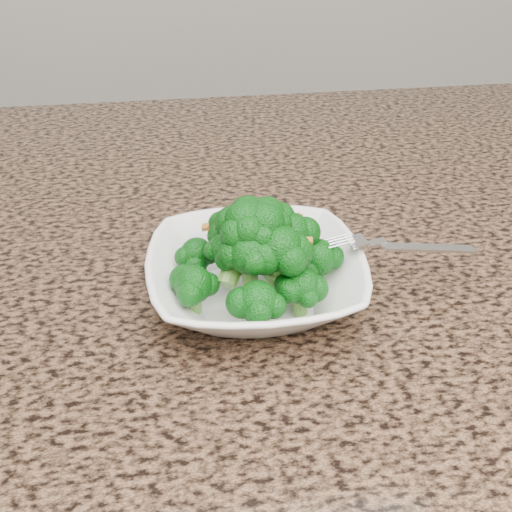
{
  "coord_description": "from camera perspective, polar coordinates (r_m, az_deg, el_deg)",
  "views": [
    {
      "loc": [
        0.03,
        -0.28,
        1.27
      ],
      "look_at": [
        0.1,
        0.22,
        0.95
      ],
      "focal_mm": 45.0,
      "sensor_mm": 36.0,
      "label": 1
    }
  ],
  "objects": [
    {
      "name": "granite_counter",
      "position": [
        0.69,
        -9.52,
        -1.55
      ],
      "size": [
        1.64,
        1.04,
        0.03
      ],
      "primitive_type": "cube",
      "color": "brown",
      "rests_on": "cabinet"
    },
    {
      "name": "broccoli_pile",
      "position": [
        0.57,
        0.0,
        3.13
      ],
      "size": [
        0.18,
        0.18,
        0.07
      ],
      "primitive_type": null,
      "color": "#0A590E",
      "rests_on": "bowl"
    },
    {
      "name": "fork",
      "position": [
        0.61,
        10.89,
        1.16
      ],
      "size": [
        0.17,
        0.05,
        0.01
      ],
      "primitive_type": null,
      "rotation": [
        0.0,
        0.0,
        0.16
      ],
      "color": "silver",
      "rests_on": "bowl"
    },
    {
      "name": "garlic_topping",
      "position": [
        0.56,
        0.0,
        6.72
      ],
      "size": [
        0.11,
        0.11,
        0.01
      ],
      "primitive_type": null,
      "color": "#B1722B",
      "rests_on": "broccoli_pile"
    },
    {
      "name": "bowl",
      "position": [
        0.61,
        0.0,
        -1.98
      ],
      "size": [
        0.21,
        0.21,
        0.05
      ],
      "primitive_type": "imported",
      "rotation": [
        0.0,
        0.0,
        -0.03
      ],
      "color": "white",
      "rests_on": "granite_counter"
    }
  ]
}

